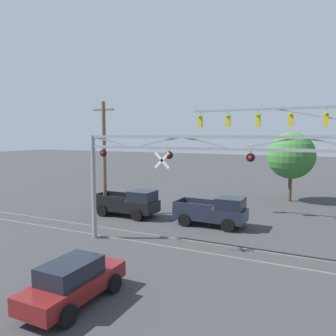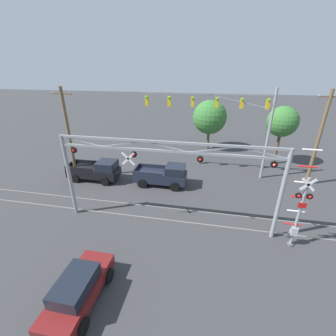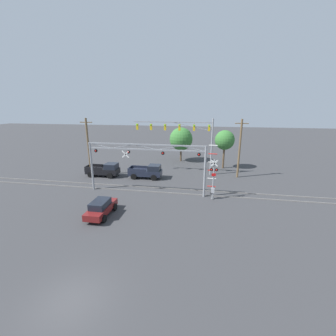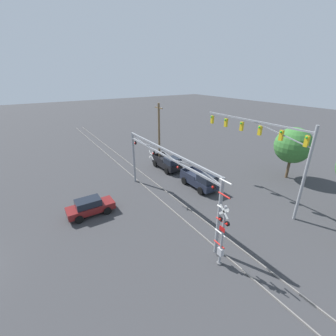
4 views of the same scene
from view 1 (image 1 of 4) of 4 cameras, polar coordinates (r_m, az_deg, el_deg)
name	(u,v)px [view 1 (image 1 of 4)]	position (r m, az deg, el deg)	size (l,w,h in m)	color
rail_track_near	(208,254)	(16.88, 7.02, -14.63)	(80.00, 0.08, 0.10)	gray
rail_track_far	(217,245)	(18.16, 8.53, -13.15)	(80.00, 0.08, 0.10)	gray
crossing_gantry	(207,171)	(15.65, 6.82, -0.52)	(13.81, 0.28, 5.90)	gray
traffic_signal_span	(312,134)	(23.34, 23.83, 5.44)	(11.77, 0.39, 8.29)	gray
pickup_truck_lead	(214,211)	(21.69, 8.04, -7.50)	(4.64, 2.10, 1.97)	#1E2333
pickup_truck_following	(129,203)	(24.17, -6.74, -6.10)	(4.75, 2.10, 1.97)	black
sedan_waiting	(73,281)	(12.58, -16.18, -18.44)	(1.87, 4.10, 1.57)	maroon
utility_pole_left	(104,156)	(24.99, -11.04, 2.02)	(1.80, 0.28, 8.38)	brown
background_tree_far_left_verge	(291,156)	(31.06, 20.65, 2.04)	(4.16, 4.16, 6.20)	brown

